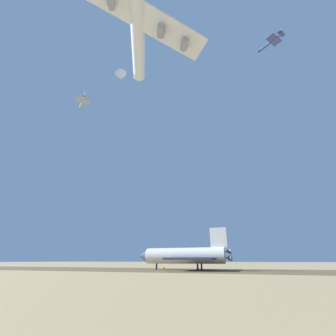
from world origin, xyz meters
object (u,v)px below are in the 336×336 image
Objects in this scene: carrier_jet at (138,14)px; chase_jet_trailing at (271,42)px; space_shuttle at (183,256)px; ground_crew_near_nose at (164,269)px; chase_jet_left_wing at (82,102)px.

carrier_jet is 70.32m from chase_jet_trailing.
space_shuttle is 22.23× the size of ground_crew_near_nose.
carrier_jet is at bearing 80.97° from space_shuttle.
ground_crew_near_nose is at bearing -47.74° from carrier_jet.
chase_jet_left_wing is (60.96, 3.30, 88.16)m from space_shuttle.
space_shuttle is at bearing 41.32° from chase_jet_trailing.
chase_jet_trailing is (-54.27, -43.30, 11.20)m from carrier_jet.
chase_jet_left_wing is (55.23, -35.12, -4.51)m from carrier_jet.
space_shuttle is 0.60× the size of carrier_jet.
ground_crew_near_nose is (-2.85, -24.08, -97.09)m from carrier_jet.
space_shuttle is 2.74× the size of chase_jet_trailing.
chase_jet_trailing is at bearing -134.46° from chase_jet_left_wing.
carrier_jet is at bearing 74.18° from chase_jet_trailing.
ground_crew_near_nose is (51.42, 19.22, -108.29)m from chase_jet_trailing.
chase_jet_trailing is (-109.49, -8.17, 15.72)m from chase_jet_left_wing.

